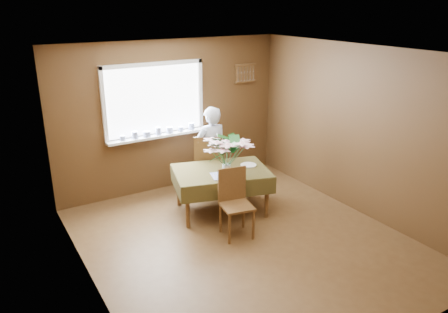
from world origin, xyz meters
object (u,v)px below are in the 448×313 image
dining_table (221,175)px  seated_woman (211,152)px  chair_far (208,163)px  chair_near (235,199)px  flower_bouquet (227,151)px

dining_table → seated_woman: (0.17, 0.62, 0.15)m
chair_far → seated_woman: seated_woman is taller
chair_far → seated_woman: bearing=-165.9°
dining_table → seated_woman: bearing=90.0°
chair_far → chair_near: size_ratio=1.11×
chair_far → seated_woman: (0.04, -0.01, 0.19)m
chair_near → chair_far: bearing=86.9°
chair_near → flower_bouquet: bearing=81.7°
seated_woman → flower_bouquet: 0.88m
chair_near → flower_bouquet: flower_bouquet is taller
seated_woman → flower_bouquet: seated_woman is taller
chair_far → flower_bouquet: size_ratio=1.62×
seated_woman → flower_bouquet: bearing=78.9°
chair_near → flower_bouquet: (0.16, 0.48, 0.52)m
dining_table → flower_bouquet: 0.48m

